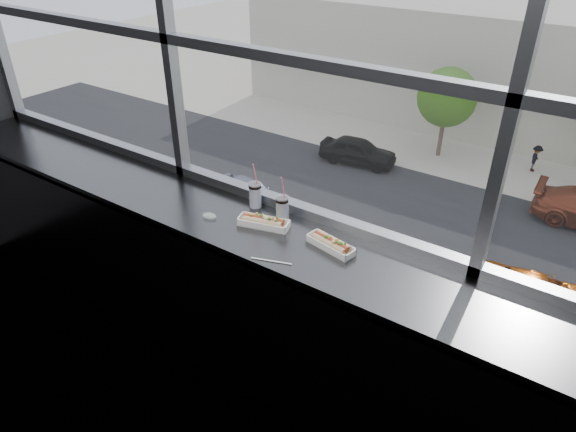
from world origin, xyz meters
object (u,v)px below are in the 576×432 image
Objects in this scene: loose_straw at (271,261)px; wrapper at (209,216)px; car_near_c at (539,290)px; hotdog_tray_left at (264,222)px; pedestrian_b at (536,156)px; car_near_a at (250,190)px; soda_cup_left at (255,194)px; hotdog_tray_right at (331,244)px; tree_left at (447,98)px; car_far_a at (358,147)px; soda_cup_right at (282,208)px.

wrapper is (-0.56, 0.15, 0.01)m from loose_straw.
hotdog_tray_left is at bearing 169.69° from car_near_c.
wrapper is at bearing -176.69° from pedestrian_b.
car_near_a is 3.12× the size of pedestrian_b.
soda_cup_left reaches higher than wrapper.
hotdog_tray_left is at bearing 113.91° from loose_straw.
hotdog_tray_right is 31.34m from pedestrian_b.
hotdog_tray_right is at bearing 9.80° from wrapper.
car_near_c is at bearing 86.53° from soda_cup_left.
soda_cup_left is 0.05× the size of car_near_a.
loose_straw is 0.04× the size of tree_left.
loose_straw is 0.03× the size of car_far_a.
car_near_a is (-13.78, 16.22, -11.06)m from hotdog_tray_right.
soda_cup_left is (-0.18, 0.15, 0.06)m from hotdog_tray_left.
car_far_a is 6.07m from tree_left.
car_far_a is at bearing -8.45° from car_near_a.
loose_straw is at bearing 170.56° from car_near_c.
loose_straw is 0.04× the size of car_near_a.
soda_cup_left is 0.31m from wrapper.
wrapper reaches higher than pedestrian_b.
wrapper is 0.02× the size of car_near_a.
soda_cup_right is at bearing -175.93° from pedestrian_b.
tree_left is (-7.36, 28.09, -8.38)m from soda_cup_left.
wrapper is (-0.32, -0.11, -0.02)m from hotdog_tray_left.
tree_left is at bearing 100.13° from pedestrian_b.
car_near_a is (-13.59, 16.49, -11.03)m from loose_straw.
soda_cup_left is at bearing 116.18° from loose_straw.
pedestrian_b is (-2.26, 29.48, -11.09)m from loose_straw.
hotdog_tray_right reaches higher than car_near_c.
hotdog_tray_right is 0.05× the size of tree_left.
wrapper reaches higher than car_near_a.
hotdog_tray_right reaches higher than car_far_a.
pedestrian_b is at bearing 75.03° from loose_straw.
car_far_a is (2.11, 8.00, 0.06)m from car_near_a.
car_near_a is at bearing 110.15° from loose_straw.
hotdog_tray_right is 1.36× the size of loose_straw.
pedestrian_b is at bearing 106.08° from hotdog_tray_right.
soda_cup_left is (-0.61, 0.13, 0.06)m from hotdog_tray_right.
loose_straw is at bearing -62.31° from hotdog_tray_left.
car_near_c is at bearing -167.76° from pedestrian_b.
loose_straw is 0.11× the size of pedestrian_b.
car_near_c is at bearing 99.98° from hotdog_tray_right.
car_far_a reaches higher than car_near_a.
car_near_a is at bearing 129.74° from soda_cup_right.
soda_cup_left is at bearing 169.04° from car_near_c.
loose_straw is (0.24, -0.25, -0.03)m from hotdog_tray_left.
car_far_a reaches higher than pedestrian_b.
soda_cup_right reaches higher than car_far_a.
tree_left is at bearing 89.39° from hotdog_tray_left.
loose_straw is 24.05m from car_near_a.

